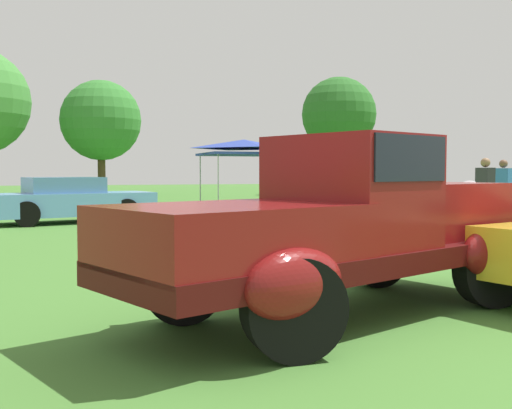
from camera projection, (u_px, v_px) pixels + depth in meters
ground_plane at (386, 316)px, 5.76m from camera, size 120.00×120.00×0.00m
feature_pickup_truck at (344, 224)px, 5.75m from camera, size 4.79×3.06×1.70m
show_car_skyblue at (69, 200)px, 16.34m from camera, size 4.59×2.70×1.22m
show_car_teal at (407, 195)px, 20.28m from camera, size 4.14×1.77×1.22m
spectator_near_truck at (485, 191)px, 14.30m from camera, size 0.27×0.42×1.69m
spectator_by_row at (503, 189)px, 16.37m from camera, size 0.37×0.46×1.69m
canopy_tent_left_field at (244, 146)px, 25.41m from camera, size 3.37×3.37×2.71m
treeline_mid_left at (101, 121)px, 35.27m from camera, size 4.63×4.63×6.65m
treeline_center at (339, 115)px, 36.56m from camera, size 4.46×4.46×7.04m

